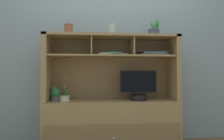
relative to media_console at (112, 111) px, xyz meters
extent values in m
cube|color=gray|center=(0.00, 0.23, 0.97)|extent=(6.00, 0.02, 2.80)
cube|color=#9A7B4D|center=(0.00, -0.01, -0.15)|extent=(1.62, 0.41, 0.57)
cube|color=olive|center=(0.00, -0.22, -0.26)|extent=(1.56, 0.01, 0.31)
sphere|color=silver|center=(0.00, -0.23, -0.26)|extent=(0.02, 0.02, 0.02)
cube|color=#9A7B4D|center=(-0.78, -0.01, 0.54)|extent=(0.06, 0.37, 0.80)
cube|color=#9A7B4D|center=(0.78, -0.01, 0.54)|extent=(0.06, 0.37, 0.80)
cube|color=olive|center=(0.00, 0.17, 0.52)|extent=(1.56, 0.02, 0.77)
cube|color=#9A7B4D|center=(0.00, -0.01, 0.92)|extent=(1.62, 0.37, 0.03)
cube|color=#9A7B4D|center=(0.00, -0.01, 0.68)|extent=(1.50, 0.33, 0.02)
cube|color=#9A7B4D|center=(-0.25, -0.01, 0.80)|extent=(0.02, 0.32, 0.22)
cube|color=#9A7B4D|center=(0.25, -0.01, 0.80)|extent=(0.02, 0.32, 0.22)
cylinder|color=black|center=(0.32, -0.04, 0.17)|extent=(0.20, 0.20, 0.07)
cylinder|color=black|center=(0.32, -0.04, 0.22)|extent=(0.04, 0.04, 0.03)
cube|color=black|center=(0.32, -0.04, 0.37)|extent=(0.45, 0.03, 0.27)
cube|color=black|center=(0.32, -0.06, 0.37)|extent=(0.42, 0.00, 0.24)
cylinder|color=beige|center=(-0.57, -0.01, 0.17)|extent=(0.12, 0.12, 0.06)
cylinder|color=beige|center=(-0.57, -0.01, 0.14)|extent=(0.13, 0.13, 0.01)
cylinder|color=#4C6B38|center=(-0.57, -0.01, 0.30)|extent=(0.01, 0.02, 0.21)
sphere|color=#C78233|center=(-0.58, -0.01, 0.30)|extent=(0.02, 0.02, 0.02)
sphere|color=#C78233|center=(-0.56, -0.02, 0.41)|extent=(0.02, 0.02, 0.02)
ellipsoid|color=#247930|center=(-0.56, -0.02, 0.23)|extent=(0.05, 0.06, 0.08)
ellipsoid|color=#247930|center=(-0.56, 0.00, 0.23)|extent=(0.05, 0.06, 0.09)
cylinder|color=#504E4C|center=(-0.68, -0.01, 0.16)|extent=(0.11, 0.11, 0.06)
cylinder|color=#504E4C|center=(-0.68, -0.01, 0.14)|extent=(0.13, 0.13, 0.01)
ellipsoid|color=#25693A|center=(-0.65, -0.02, 0.23)|extent=(0.05, 0.05, 0.11)
ellipsoid|color=#25693A|center=(-0.66, 0.00, 0.26)|extent=(0.04, 0.08, 0.06)
ellipsoid|color=#25693A|center=(-0.69, 0.02, 0.22)|extent=(0.06, 0.05, 0.11)
ellipsoid|color=#25693A|center=(-0.71, -0.01, 0.21)|extent=(0.07, 0.07, 0.08)
ellipsoid|color=#25693A|center=(-0.69, -0.03, 0.25)|extent=(0.07, 0.06, 0.14)
ellipsoid|color=#25693A|center=(-0.66, -0.03, 0.23)|extent=(0.05, 0.08, 0.10)
cube|color=beige|center=(0.00, -0.01, 0.70)|extent=(0.37, 0.27, 0.01)
cube|color=#408162|center=(0.00, -0.01, 0.71)|extent=(0.28, 0.27, 0.02)
cube|color=gray|center=(0.52, 0.00, 0.70)|extent=(0.37, 0.22, 0.02)
cube|color=#4E7768|center=(0.52, -0.01, 0.72)|extent=(0.28, 0.18, 0.02)
cube|color=#3C353D|center=(0.51, 0.00, 0.74)|extent=(0.38, 0.21, 0.01)
cylinder|color=#B7C0AC|center=(0.00, -0.02, 1.00)|extent=(0.08, 0.08, 0.13)
cylinder|color=#B7C0AC|center=(0.00, -0.02, 1.07)|extent=(0.04, 0.04, 0.02)
cylinder|color=tan|center=(0.00, -0.02, 1.15)|extent=(0.00, 0.02, 0.17)
cylinder|color=tan|center=(0.00, -0.02, 1.15)|extent=(0.03, 0.02, 0.16)
cylinder|color=tan|center=(0.00, -0.02, 1.15)|extent=(0.03, 0.02, 0.16)
cylinder|color=tan|center=(0.00, -0.02, 1.15)|extent=(0.00, 0.03, 0.17)
cylinder|color=tan|center=(0.00, -0.03, 1.15)|extent=(0.03, 0.02, 0.16)
cylinder|color=tan|center=(0.00, -0.03, 1.15)|extent=(0.03, 0.02, 0.16)
cylinder|color=#424856|center=(0.53, -0.01, 0.98)|extent=(0.14, 0.14, 0.08)
cylinder|color=#424856|center=(0.53, -0.01, 0.94)|extent=(0.16, 0.16, 0.01)
ellipsoid|color=#338740|center=(0.57, -0.02, 1.09)|extent=(0.04, 0.05, 0.11)
ellipsoid|color=#338740|center=(0.52, 0.01, 1.09)|extent=(0.04, 0.08, 0.07)
ellipsoid|color=#338740|center=(0.52, -0.05, 1.05)|extent=(0.06, 0.05, 0.09)
cylinder|color=brown|center=(-0.53, -0.02, 0.99)|extent=(0.10, 0.10, 0.11)
torus|color=brown|center=(-0.53, -0.02, 1.06)|extent=(0.11, 0.11, 0.02)
camera|label=1|loc=(-0.22, -2.50, 0.48)|focal=32.51mm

